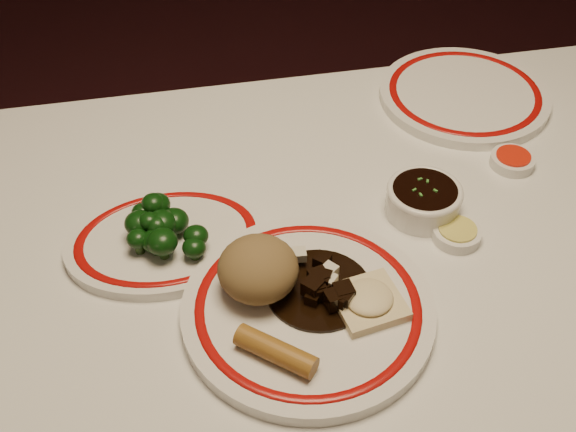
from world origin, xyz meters
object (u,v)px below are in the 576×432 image
(dining_table, at_px, (343,318))
(broccoli_plate, at_px, (166,240))
(stirfry_heap, at_px, (322,287))
(spring_roll, at_px, (276,351))
(rice_mound, at_px, (258,269))
(broccoli_pile, at_px, (161,226))
(main_plate, at_px, (308,309))
(soy_bowl, at_px, (423,201))
(fried_wonton, at_px, (368,300))

(dining_table, relative_size, broccoli_plate, 4.48)
(dining_table, bearing_deg, stirfry_heap, -135.82)
(spring_roll, bearing_deg, rice_mound, 41.57)
(broccoli_pile, bearing_deg, main_plate, -42.43)
(rice_mound, distance_m, spring_roll, 0.10)
(spring_roll, distance_m, soy_bowl, 0.32)
(soy_bowl, bearing_deg, rice_mound, -156.29)
(dining_table, height_order, broccoli_plate, broccoli_plate)
(fried_wonton, relative_size, broccoli_plate, 0.33)
(dining_table, distance_m, fried_wonton, 0.14)
(soy_bowl, bearing_deg, spring_roll, -139.08)
(broccoli_plate, distance_m, soy_bowl, 0.35)
(main_plate, relative_size, soy_bowl, 3.88)
(spring_roll, bearing_deg, dining_table, -2.15)
(rice_mound, bearing_deg, fried_wonton, -23.07)
(dining_table, distance_m, main_plate, 0.13)
(rice_mound, bearing_deg, stirfry_heap, -16.72)
(main_plate, distance_m, broccoli_plate, 0.21)
(fried_wonton, relative_size, stirfry_heap, 0.69)
(stirfry_heap, height_order, soy_bowl, stirfry_heap)
(dining_table, height_order, rice_mound, rice_mound)
(stirfry_heap, distance_m, broccoli_pile, 0.22)
(rice_mound, bearing_deg, main_plate, -35.14)
(main_plate, xyz_separation_m, stirfry_heap, (0.02, 0.01, 0.02))
(spring_roll, bearing_deg, broccoli_plate, 66.66)
(dining_table, height_order, soy_bowl, soy_bowl)
(fried_wonton, xyz_separation_m, broccoli_plate, (-0.22, 0.16, -0.02))
(stirfry_heap, relative_size, broccoli_plate, 0.48)
(broccoli_plate, relative_size, broccoli_pile, 2.50)
(fried_wonton, xyz_separation_m, soy_bowl, (0.12, 0.16, -0.01))
(dining_table, relative_size, soy_bowl, 11.96)
(rice_mound, distance_m, fried_wonton, 0.13)
(broccoli_pile, xyz_separation_m, soy_bowl, (0.35, -0.00, -0.02))
(stirfry_heap, bearing_deg, rice_mound, 163.28)
(fried_wonton, height_order, soy_bowl, soy_bowl)
(fried_wonton, distance_m, broccoli_plate, 0.28)
(fried_wonton, height_order, stirfry_heap, stirfry_heap)
(dining_table, distance_m, broccoli_pile, 0.27)
(rice_mound, height_order, fried_wonton, rice_mound)
(broccoli_plate, relative_size, soy_bowl, 2.67)
(spring_roll, height_order, broccoli_pile, broccoli_pile)
(stirfry_heap, bearing_deg, dining_table, 44.18)
(stirfry_heap, bearing_deg, spring_roll, -131.27)
(spring_roll, xyz_separation_m, broccoli_plate, (-0.10, 0.21, -0.02))
(stirfry_heap, bearing_deg, broccoli_pile, 143.98)
(main_plate, height_order, broccoli_pile, broccoli_pile)
(fried_wonton, bearing_deg, broccoli_pile, 144.89)
(fried_wonton, relative_size, broccoli_pile, 0.82)
(stirfry_heap, relative_size, broccoli_pile, 1.19)
(broccoli_plate, xyz_separation_m, soy_bowl, (0.35, -0.00, 0.01))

